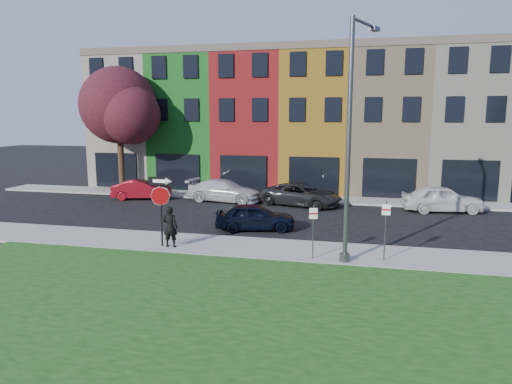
% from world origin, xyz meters
% --- Properties ---
extents(ground, '(120.00, 120.00, 0.00)m').
position_xyz_m(ground, '(0.00, 0.00, 0.00)').
color(ground, black).
rests_on(ground, ground).
extents(sidewalk_near, '(40.00, 3.00, 0.12)m').
position_xyz_m(sidewalk_near, '(2.00, 3.00, 0.06)').
color(sidewalk_near, gray).
rests_on(sidewalk_near, ground).
extents(sidewalk_far, '(40.00, 2.40, 0.12)m').
position_xyz_m(sidewalk_far, '(-3.00, 15.00, 0.06)').
color(sidewalk_far, gray).
rests_on(sidewalk_far, ground).
extents(rowhouse_block, '(30.00, 10.12, 10.00)m').
position_xyz_m(rowhouse_block, '(-2.50, 21.18, 4.99)').
color(rowhouse_block, beige).
rests_on(rowhouse_block, ground).
extents(stop_sign, '(1.05, 0.11, 2.97)m').
position_xyz_m(stop_sign, '(-5.02, 2.27, 2.24)').
color(stop_sign, black).
rests_on(stop_sign, sidewalk_near).
extents(man, '(0.69, 0.50, 1.75)m').
position_xyz_m(man, '(-4.61, 2.23, 1.00)').
color(man, black).
rests_on(man, sidewalk_near).
extents(sedan_near, '(3.29, 4.61, 1.34)m').
position_xyz_m(sedan_near, '(-1.89, 6.31, 0.67)').
color(sedan_near, black).
rests_on(sedan_near, ground).
extents(parked_car_red, '(3.46, 4.68, 1.30)m').
position_xyz_m(parked_car_red, '(-11.26, 12.81, 0.65)').
color(parked_car_red, maroon).
rests_on(parked_car_red, ground).
extents(parked_car_silver, '(3.09, 5.40, 1.44)m').
position_xyz_m(parked_car_silver, '(-5.54, 13.25, 0.72)').
color(parked_car_silver, silver).
rests_on(parked_car_silver, ground).
extents(parked_car_dark, '(4.96, 6.28, 1.41)m').
position_xyz_m(parked_car_dark, '(-0.42, 12.98, 0.70)').
color(parked_car_dark, black).
rests_on(parked_car_dark, ground).
extents(parked_car_white, '(3.18, 5.12, 1.56)m').
position_xyz_m(parked_car_white, '(7.89, 12.95, 0.78)').
color(parked_car_white, silver).
rests_on(parked_car_white, ground).
extents(street_lamp, '(1.21, 2.45, 8.95)m').
position_xyz_m(street_lamp, '(2.71, 2.08, 4.63)').
color(street_lamp, '#4A4C4F').
rests_on(street_lamp, sidewalk_near).
extents(parking_sign_a, '(0.32, 0.11, 2.09)m').
position_xyz_m(parking_sign_a, '(1.41, 1.97, 1.43)').
color(parking_sign_a, '#4A4C4F').
rests_on(parking_sign_a, sidewalk_near).
extents(parking_sign_b, '(0.32, 0.08, 2.32)m').
position_xyz_m(parking_sign_b, '(4.11, 2.34, 1.56)').
color(parking_sign_b, '#4A4C4F').
rests_on(parking_sign_b, sidewalk_near).
extents(tree_purple, '(6.50, 5.69, 8.90)m').
position_xyz_m(tree_purple, '(-13.67, 14.82, 6.17)').
color(tree_purple, black).
rests_on(tree_purple, sidewalk_far).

